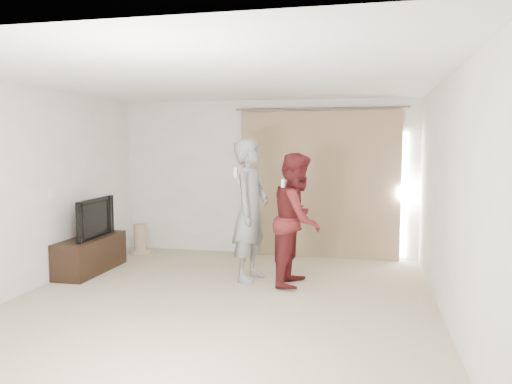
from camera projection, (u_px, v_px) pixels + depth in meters
The scene contains 10 objects.
floor at pixel (219, 303), 5.88m from camera, with size 5.50×5.50×0.00m, color beige.
wall_back at pixel (266, 178), 8.43m from camera, with size 5.00×0.04×2.60m, color beige.
wall_left at pixel (29, 189), 6.30m from camera, with size 0.04×5.50×2.60m.
ceiling at pixel (218, 79), 5.63m from camera, with size 5.00×5.50×0.01m, color white.
curtain at pixel (320, 185), 8.17m from camera, with size 2.80×0.11×2.46m.
tv_console at pixel (91, 254), 7.30m from camera, with size 0.46×1.32×0.51m, color black.
tv at pixel (89, 218), 7.25m from camera, with size 1.00×0.13×0.58m, color black.
scratching_post at pixel (140, 242), 8.52m from camera, with size 0.38×0.38×0.50m.
person_man at pixel (251, 210), 6.82m from camera, with size 0.57×0.77×1.94m.
person_woman at pixel (297, 219), 6.59m from camera, with size 0.74×0.91×1.75m.
Camera 1 is at (1.67, -5.49, 1.87)m, focal length 35.00 mm.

